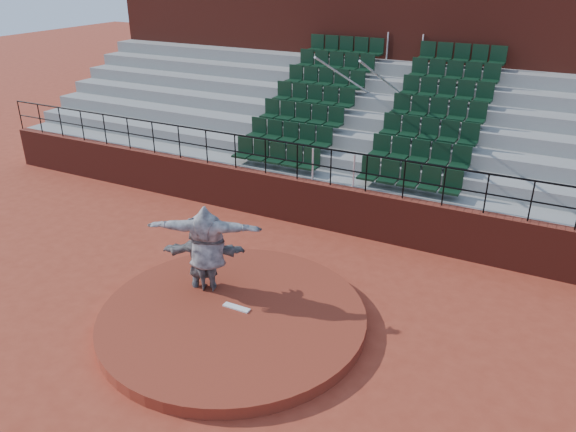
{
  "coord_description": "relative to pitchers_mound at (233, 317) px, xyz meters",
  "views": [
    {
      "loc": [
        5.43,
        -8.07,
        6.88
      ],
      "look_at": [
        0.0,
        2.5,
        1.4
      ],
      "focal_mm": 35.0,
      "sensor_mm": 36.0,
      "label": 1
    }
  ],
  "objects": [
    {
      "name": "pitchers_mound",
      "position": [
        0.0,
        0.0,
        0.0
      ],
      "size": [
        5.5,
        5.5,
        0.25
      ],
      "primitive_type": "cylinder",
      "color": "maroon",
      "rests_on": "ground"
    },
    {
      "name": "fielder",
      "position": [
        -1.12,
        0.61,
        0.85
      ],
      "size": [
        1.88,
        1.29,
        1.95
      ],
      "primitive_type": "imported",
      "rotation": [
        0.0,
        0.0,
        3.58
      ],
      "color": "black",
      "rests_on": "ground"
    },
    {
      "name": "ground",
      "position": [
        0.0,
        0.0,
        -0.12
      ],
      "size": [
        90.0,
        90.0,
        0.0
      ],
      "primitive_type": "plane",
      "color": "#9A3722",
      "rests_on": "ground"
    },
    {
      "name": "press_box_facade",
      "position": [
        0.0,
        12.6,
        3.43
      ],
      "size": [
        24.0,
        3.0,
        7.1
      ],
      "primitive_type": "cube",
      "color": "maroon",
      "rests_on": "ground"
    },
    {
      "name": "seating_deck",
      "position": [
        0.0,
        8.65,
        1.31
      ],
      "size": [
        24.0,
        5.97,
        4.63
      ],
      "color": "gray",
      "rests_on": "ground"
    },
    {
      "name": "boundary_wall",
      "position": [
        0.0,
        5.0,
        0.53
      ],
      "size": [
        24.0,
        0.3,
        1.3
      ],
      "primitive_type": "cube",
      "color": "maroon",
      "rests_on": "ground"
    },
    {
      "name": "pitcher",
      "position": [
        -0.95,
        0.55,
        1.12
      ],
      "size": [
        2.51,
        1.49,
        1.98
      ],
      "primitive_type": "imported",
      "rotation": [
        0.0,
        0.0,
        3.51
      ],
      "color": "black",
      "rests_on": "pitchers_mound"
    },
    {
      "name": "wall_railing",
      "position": [
        0.0,
        5.0,
        1.9
      ],
      "size": [
        24.04,
        0.05,
        1.03
      ],
      "color": "black",
      "rests_on": "boundary_wall"
    },
    {
      "name": "pitching_rubber",
      "position": [
        0.0,
        0.15,
        0.14
      ],
      "size": [
        0.6,
        0.15,
        0.03
      ],
      "primitive_type": "cube",
      "color": "white",
      "rests_on": "pitchers_mound"
    }
  ]
}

